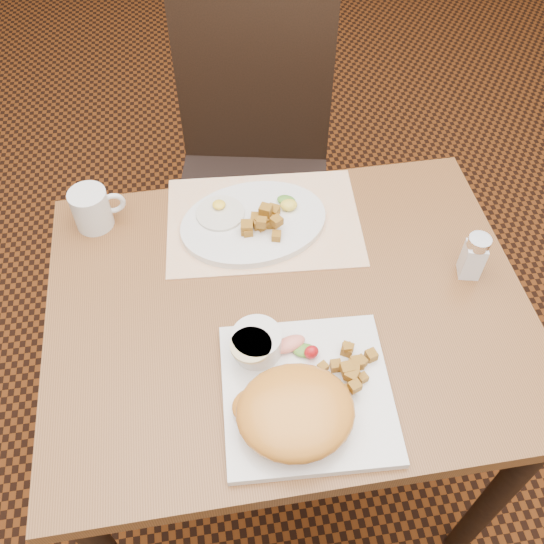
{
  "coord_description": "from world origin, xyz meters",
  "views": [
    {
      "loc": [
        -0.14,
        -0.64,
        1.68
      ],
      "look_at": [
        -0.03,
        0.03,
        0.82
      ],
      "focal_mm": 40.0,
      "sensor_mm": 36.0,
      "label": 1
    }
  ],
  "objects_px": {
    "salt_shaker": "(474,256)",
    "table": "(288,336)",
    "chair_far": "(253,162)",
    "plate_oval": "(254,223)",
    "plate_square": "(307,393)",
    "coffee_mug": "(92,209)"
  },
  "relations": [
    {
      "from": "plate_square",
      "to": "table",
      "type": "bearing_deg",
      "value": 88.99
    },
    {
      "from": "plate_square",
      "to": "salt_shaker",
      "type": "xyz_separation_m",
      "value": [
        0.36,
        0.21,
        0.04
      ]
    },
    {
      "from": "plate_oval",
      "to": "coffee_mug",
      "type": "height_order",
      "value": "coffee_mug"
    },
    {
      "from": "table",
      "to": "plate_oval",
      "type": "bearing_deg",
      "value": 100.1
    },
    {
      "from": "plate_oval",
      "to": "coffee_mug",
      "type": "bearing_deg",
      "value": 169.38
    },
    {
      "from": "plate_oval",
      "to": "salt_shaker",
      "type": "bearing_deg",
      "value": -25.54
    },
    {
      "from": "table",
      "to": "plate_oval",
      "type": "relative_size",
      "value": 2.96
    },
    {
      "from": "salt_shaker",
      "to": "table",
      "type": "bearing_deg",
      "value": -176.74
    },
    {
      "from": "table",
      "to": "coffee_mug",
      "type": "height_order",
      "value": "coffee_mug"
    },
    {
      "from": "plate_oval",
      "to": "coffee_mug",
      "type": "relative_size",
      "value": 2.79
    },
    {
      "from": "table",
      "to": "coffee_mug",
      "type": "xyz_separation_m",
      "value": [
        -0.36,
        0.27,
        0.15
      ]
    },
    {
      "from": "table",
      "to": "chair_far",
      "type": "bearing_deg",
      "value": 88.38
    },
    {
      "from": "chair_far",
      "to": "plate_oval",
      "type": "relative_size",
      "value": 3.19
    },
    {
      "from": "table",
      "to": "chair_far",
      "type": "height_order",
      "value": "chair_far"
    },
    {
      "from": "chair_far",
      "to": "salt_shaker",
      "type": "xyz_separation_m",
      "value": [
        0.34,
        -0.63,
        0.26
      ]
    },
    {
      "from": "table",
      "to": "salt_shaker",
      "type": "bearing_deg",
      "value": 3.26
    },
    {
      "from": "plate_square",
      "to": "salt_shaker",
      "type": "bearing_deg",
      "value": 30.07
    },
    {
      "from": "plate_oval",
      "to": "salt_shaker",
      "type": "distance_m",
      "value": 0.44
    },
    {
      "from": "salt_shaker",
      "to": "plate_square",
      "type": "bearing_deg",
      "value": -149.93
    },
    {
      "from": "salt_shaker",
      "to": "chair_far",
      "type": "bearing_deg",
      "value": 118.38
    },
    {
      "from": "table",
      "to": "chair_far",
      "type": "distance_m",
      "value": 0.66
    },
    {
      "from": "salt_shaker",
      "to": "coffee_mug",
      "type": "xyz_separation_m",
      "value": [
        -0.72,
        0.25,
        -0.01
      ]
    }
  ]
}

